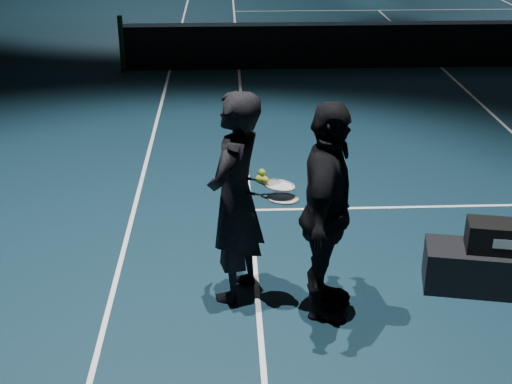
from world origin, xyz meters
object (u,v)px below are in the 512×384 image
player_bench (500,270)px  racket_lower (283,199)px  player_b (326,213)px  player_a (235,198)px  racket_bag (506,237)px  racket_upper (279,185)px  tennis_balls (262,177)px

player_bench → racket_lower: bearing=-164.5°
racket_lower → player_b: bearing=0.0°
player_bench → player_a: (-2.52, 0.04, 0.78)m
racket_bag → player_b: (-1.74, -0.30, 0.43)m
racket_bag → racket_upper: racket_upper is taller
racket_bag → player_b: size_ratio=0.36×
racket_lower → racket_upper: 0.12m
racket_lower → tennis_balls: tennis_balls is taller
racket_lower → player_a: bearing=-180.0°
player_a → racket_lower: 0.46m
player_bench → tennis_balls: 2.50m
player_a → racket_bag: bearing=114.4°
racket_upper → tennis_balls: (-0.15, 0.03, 0.07)m
player_a → player_b: same height
player_b → racket_upper: player_b is taller
player_b → racket_lower: 0.41m
racket_bag → racket_lower: size_ratio=1.04×
racket_upper → tennis_balls: size_ratio=5.67×
player_bench → racket_bag: bearing=0.0°
player_a → racket_lower: bearing=91.9°
player_b → racket_upper: bearing=75.1°
racket_bag → racket_lower: 2.17m
player_a → tennis_balls: player_a is taller
racket_bag → racket_upper: bearing=-166.0°
racket_bag → racket_upper: size_ratio=1.04×
player_b → racket_lower: player_b is taller
tennis_balls → player_b: bearing=-24.0°
player_b → tennis_balls: size_ratio=16.60×
player_a → player_b: size_ratio=1.00×
player_bench → racket_upper: size_ratio=2.08×
racket_bag → racket_lower: (-2.10, -0.14, 0.50)m
player_a → tennis_balls: size_ratio=16.60×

